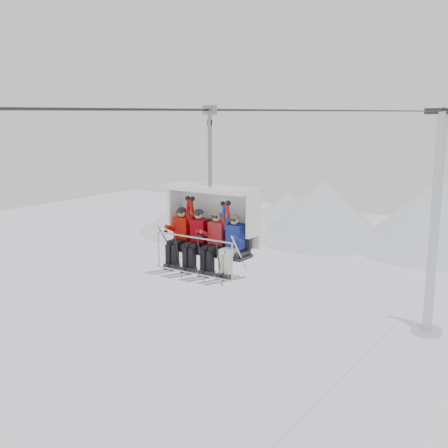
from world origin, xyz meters
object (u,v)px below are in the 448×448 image
Objects in this scene: lift_tower_right at (433,241)px; skier_far_right at (232,243)px; skier_center_left at (197,237)px; skier_far_left at (180,234)px; skier_center_right at (215,240)px; chairlift_carrier at (213,218)px.

lift_tower_right is 23.23m from skier_far_right.
skier_center_left is at bearing -90.70° from lift_tower_right.
lift_tower_right reaches higher than skier_far_left.
skier_far_right is at bearing -0.35° from skier_center_right.
chairlift_carrier is 0.62m from skier_center_right.
lift_tower_right is 7.99× the size of skier_center_right.
skier_center_left is 0.54m from skier_center_right.
chairlift_carrier is at bearing 131.11° from skier_center_right.
skier_far_left is 1.00× the size of skier_center_left.
skier_center_right is (0.27, -22.79, 4.43)m from lift_tower_right.
skier_far_left is at bearing 180.00° from skier_center_left.
skier_center_right is (0.27, -0.30, -0.47)m from chairlift_carrier.
skier_far_left is at bearing 179.95° from skier_center_right.
chairlift_carrier is at bearing 20.51° from skier_far_left.
skier_center_left is (0.54, 0.00, 0.00)m from skier_far_left.
skier_far_right is (0.78, -0.31, -0.48)m from chairlift_carrier.
skier_center_right is at bearing -0.10° from skier_center_left.
skier_far_left and skier_center_left have the same top height.
lift_tower_right is at bearing 90.67° from skier_center_right.
skier_center_right is at bearing -0.05° from skier_far_left.
skier_center_left is 1.00× the size of skier_center_right.
skier_center_right is 0.51m from skier_far_right.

